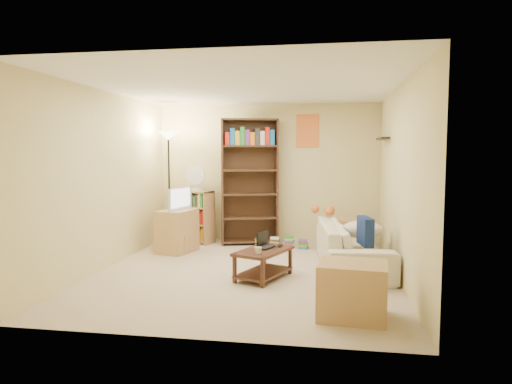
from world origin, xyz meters
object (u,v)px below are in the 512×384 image
at_px(floor_lamp, 169,155).
at_px(tall_bookshelf, 249,179).
at_px(short_bookshelf, 194,216).
at_px(desk_fan, 195,178).
at_px(television, 177,199).
at_px(side_table, 348,235).
at_px(tv_stand, 177,231).
at_px(laptop, 271,247).
at_px(sofa, 352,245).
at_px(mug, 258,251).
at_px(coffee_table, 263,260).
at_px(tabby_cat, 327,210).
at_px(end_cabinet, 353,290).

bearing_deg(floor_lamp, tall_bookshelf, 16.56).
relative_size(short_bookshelf, desk_fan, 2.11).
bearing_deg(floor_lamp, television, -57.07).
height_order(short_bookshelf, side_table, short_bookshelf).
height_order(tv_stand, desk_fan, desk_fan).
bearing_deg(side_table, floor_lamp, -177.89).
bearing_deg(floor_lamp, side_table, 2.11).
distance_m(laptop, floor_lamp, 2.87).
bearing_deg(tall_bookshelf, sofa, -53.98).
bearing_deg(mug, desk_fan, 122.12).
height_order(coffee_table, tv_stand, tv_stand).
distance_m(tabby_cat, side_table, 0.66).
bearing_deg(tall_bookshelf, short_bookshelf, 165.53).
bearing_deg(end_cabinet, mug, 138.31).
xyz_separation_m(mug, television, (-1.60, 1.63, 0.45)).
bearing_deg(tv_stand, coffee_table, -24.66).
relative_size(tv_stand, floor_lamp, 0.35).
relative_size(mug, short_bookshelf, 0.14).
distance_m(mug, television, 2.33).
bearing_deg(short_bookshelf, floor_lamp, -105.74).
bearing_deg(tv_stand, side_table, 25.97).
distance_m(sofa, tall_bookshelf, 2.38).
relative_size(short_bookshelf, floor_lamp, 0.47).
height_order(tall_bookshelf, side_table, tall_bookshelf).
height_order(sofa, floor_lamp, floor_lamp).
bearing_deg(desk_fan, short_bookshelf, 139.15).
distance_m(floor_lamp, side_table, 3.35).
distance_m(coffee_table, television, 2.21).
xyz_separation_m(tabby_cat, end_cabinet, (0.27, -2.84, -0.44)).
bearing_deg(sofa, floor_lamp, 66.21).
bearing_deg(side_table, tabby_cat, -138.94).
height_order(laptop, television, television).
bearing_deg(tv_stand, short_bookshelf, 102.20).
height_order(mug, desk_fan, desk_fan).
relative_size(sofa, coffee_table, 2.29).
bearing_deg(television, end_cabinet, -119.08).
distance_m(coffee_table, tall_bookshelf, 2.44).
distance_m(mug, side_table, 2.48).
height_order(tv_stand, side_table, tv_stand).
bearing_deg(end_cabinet, television, 135.99).
relative_size(tabby_cat, floor_lamp, 0.25).
relative_size(tabby_cat, tall_bookshelf, 0.22).
bearing_deg(mug, laptop, 73.81).
bearing_deg(sofa, mug, 126.12).
distance_m(tv_stand, television, 0.53).
height_order(floor_lamp, side_table, floor_lamp).
xyz_separation_m(side_table, end_cabinet, (-0.09, -3.15, 0.01)).
distance_m(tabby_cat, floor_lamp, 2.86).
bearing_deg(end_cabinet, tall_bookshelf, 115.41).
height_order(tabby_cat, short_bookshelf, short_bookshelf).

